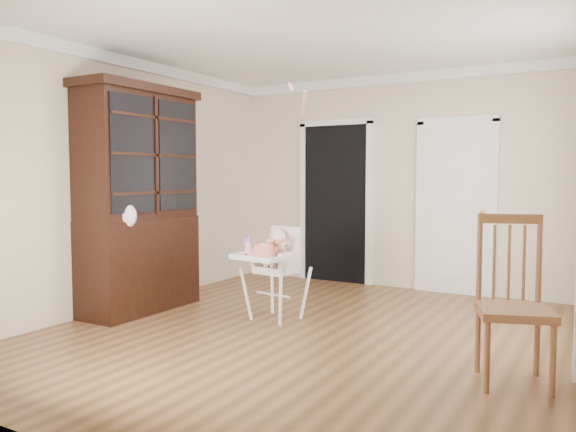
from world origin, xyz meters
The scene contains 14 objects.
floor centered at (0.00, 0.00, 0.00)m, with size 5.00×5.00×0.00m, color #54391D.
ceiling centered at (0.00, 0.00, 2.70)m, with size 5.00×5.00×0.00m, color white.
wall_back centered at (0.00, 2.50, 1.35)m, with size 4.50×4.50×0.00m, color beige.
wall_left centered at (-2.25, 0.00, 1.35)m, with size 5.00×5.00×0.00m, color beige.
crown_molding centered at (0.00, 0.00, 2.64)m, with size 4.50×5.00×0.12m, color white, non-canonical shape.
doorway centered at (-0.90, 2.48, 1.11)m, with size 1.06×0.05×2.22m.
closet_door centered at (0.70, 2.48, 1.02)m, with size 0.96×0.09×2.13m.
high_chair centered at (-0.54, 0.33, 0.58)m, with size 0.62×0.73×0.94m.
baby centered at (-0.53, 0.35, 0.70)m, with size 0.26×0.21×0.39m.
cake centered at (-0.54, 0.11, 0.71)m, with size 0.26×0.26×0.12m.
sippy_cup centered at (-0.79, 0.23, 0.73)m, with size 0.08×0.08×0.19m.
china_cabinet centered at (-1.99, -0.06, 1.18)m, with size 0.62×1.39×2.35m.
dining_chair centered at (1.76, -0.33, 0.54)m, with size 0.60×0.60×1.15m.
streamer centered at (-0.36, 0.31, 2.27)m, with size 0.03×0.50×0.02m, color pink, non-canonical shape.
Camera 1 is at (2.31, -4.37, 1.41)m, focal length 35.00 mm.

